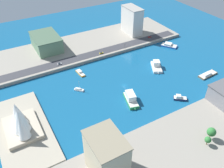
{
  "coord_description": "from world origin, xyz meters",
  "views": [
    {
      "loc": [
        -149.63,
        98.79,
        137.07
      ],
      "look_at": [
        5.28,
        10.49,
        2.09
      ],
      "focal_mm": 37.49,
      "sensor_mm": 36.0,
      "label": 1
    }
  ],
  "objects_px": {
    "barge_flat_brown": "(208,75)",
    "patrol_launch_navy": "(180,98)",
    "sailboat_small_white": "(79,90)",
    "hotel_broad_white": "(132,20)",
    "ferry_green_doubledeck": "(131,98)",
    "van_white": "(59,64)",
    "ferry_white_commuter": "(156,66)",
    "terminal_long_green": "(46,42)",
    "office_block_beige": "(106,157)",
    "catamaran_blue": "(169,45)",
    "traffic_light_waterfront": "(125,45)",
    "taxi_yellow_cab": "(101,53)",
    "opera_landmark": "(20,122)",
    "water_taxi_orange": "(80,73)",
    "pickup_red": "(150,37)"
  },
  "relations": [
    {
      "from": "catamaran_blue",
      "to": "office_block_beige",
      "type": "distance_m",
      "value": 189.78
    },
    {
      "from": "office_block_beige",
      "to": "taxi_yellow_cab",
      "type": "xyz_separation_m",
      "value": [
        135.01,
        -66.64,
        -14.98
      ]
    },
    {
      "from": "sailboat_small_white",
      "to": "van_white",
      "type": "bearing_deg",
      "value": 2.3
    },
    {
      "from": "van_white",
      "to": "traffic_light_waterfront",
      "type": "height_order",
      "value": "traffic_light_waterfront"
    },
    {
      "from": "ferry_white_commuter",
      "to": "catamaran_blue",
      "type": "relative_size",
      "value": 1.1
    },
    {
      "from": "terminal_long_green",
      "to": "taxi_yellow_cab",
      "type": "distance_m",
      "value": 66.06
    },
    {
      "from": "hotel_broad_white",
      "to": "opera_landmark",
      "type": "height_order",
      "value": "hotel_broad_white"
    },
    {
      "from": "ferry_white_commuter",
      "to": "barge_flat_brown",
      "type": "bearing_deg",
      "value": -135.5
    },
    {
      "from": "office_block_beige",
      "to": "van_white",
      "type": "height_order",
      "value": "office_block_beige"
    },
    {
      "from": "barge_flat_brown",
      "to": "ferry_green_doubledeck",
      "type": "distance_m",
      "value": 90.06
    },
    {
      "from": "sailboat_small_white",
      "to": "ferry_green_doubledeck",
      "type": "distance_m",
      "value": 49.82
    },
    {
      "from": "taxi_yellow_cab",
      "to": "sailboat_small_white",
      "type": "bearing_deg",
      "value": 133.92
    },
    {
      "from": "van_white",
      "to": "ferry_white_commuter",
      "type": "bearing_deg",
      "value": -120.57
    },
    {
      "from": "taxi_yellow_cab",
      "to": "opera_landmark",
      "type": "relative_size",
      "value": 0.13
    },
    {
      "from": "ferry_white_commuter",
      "to": "water_taxi_orange",
      "type": "relative_size",
      "value": 1.51
    },
    {
      "from": "pickup_red",
      "to": "taxi_yellow_cab",
      "type": "height_order",
      "value": "pickup_red"
    },
    {
      "from": "terminal_long_green",
      "to": "office_block_beige",
      "type": "relative_size",
      "value": 1.35
    },
    {
      "from": "hotel_broad_white",
      "to": "office_block_beige",
      "type": "height_order",
      "value": "hotel_broad_white"
    },
    {
      "from": "pickup_red",
      "to": "opera_landmark",
      "type": "bearing_deg",
      "value": 113.39
    },
    {
      "from": "ferry_white_commuter",
      "to": "traffic_light_waterfront",
      "type": "xyz_separation_m",
      "value": [
        47.6,
        9.93,
        5.14
      ]
    },
    {
      "from": "pickup_red",
      "to": "terminal_long_green",
      "type": "bearing_deg",
      "value": 73.61
    },
    {
      "from": "water_taxi_orange",
      "to": "catamaran_blue",
      "type": "bearing_deg",
      "value": -89.73
    },
    {
      "from": "patrol_launch_navy",
      "to": "terminal_long_green",
      "type": "xyz_separation_m",
      "value": [
        144.74,
        75.6,
        10.1
      ]
    },
    {
      "from": "traffic_light_waterfront",
      "to": "patrol_launch_navy",
      "type": "bearing_deg",
      "value": 177.73
    },
    {
      "from": "van_white",
      "to": "opera_landmark",
      "type": "relative_size",
      "value": 0.14
    },
    {
      "from": "barge_flat_brown",
      "to": "van_white",
      "type": "height_order",
      "value": "van_white"
    },
    {
      "from": "water_taxi_orange",
      "to": "office_block_beige",
      "type": "xyz_separation_m",
      "value": [
        -114.27,
        31.2,
        18.1
      ]
    },
    {
      "from": "barge_flat_brown",
      "to": "water_taxi_orange",
      "type": "bearing_deg",
      "value": 58.8
    },
    {
      "from": "patrol_launch_navy",
      "to": "traffic_light_waterfront",
      "type": "relative_size",
      "value": 1.86
    },
    {
      "from": "hotel_broad_white",
      "to": "water_taxi_orange",
      "type": "bearing_deg",
      "value": 117.68
    },
    {
      "from": "ferry_white_commuter",
      "to": "sailboat_small_white",
      "type": "distance_m",
      "value": 87.24
    },
    {
      "from": "water_taxi_orange",
      "to": "patrol_launch_navy",
      "type": "bearing_deg",
      "value": -143.15
    },
    {
      "from": "barge_flat_brown",
      "to": "patrol_launch_navy",
      "type": "relative_size",
      "value": 1.9
    },
    {
      "from": "ferry_white_commuter",
      "to": "terminal_long_green",
      "type": "bearing_deg",
      "value": 43.7
    },
    {
      "from": "sailboat_small_white",
      "to": "hotel_broad_white",
      "type": "bearing_deg",
      "value": -55.1
    },
    {
      "from": "barge_flat_brown",
      "to": "hotel_broad_white",
      "type": "bearing_deg",
      "value": 7.44
    },
    {
      "from": "terminal_long_green",
      "to": "van_white",
      "type": "bearing_deg",
      "value": -179.34
    },
    {
      "from": "ferry_white_commuter",
      "to": "patrol_launch_navy",
      "type": "distance_m",
      "value": 53.0
    },
    {
      "from": "barge_flat_brown",
      "to": "opera_landmark",
      "type": "relative_size",
      "value": 0.68
    },
    {
      "from": "hotel_broad_white",
      "to": "pickup_red",
      "type": "height_order",
      "value": "hotel_broad_white"
    },
    {
      "from": "opera_landmark",
      "to": "catamaran_blue",
      "type": "bearing_deg",
      "value": -74.86
    },
    {
      "from": "taxi_yellow_cab",
      "to": "traffic_light_waterfront",
      "type": "height_order",
      "value": "traffic_light_waterfront"
    },
    {
      "from": "taxi_yellow_cab",
      "to": "terminal_long_green",
      "type": "bearing_deg",
      "value": 49.6
    },
    {
      "from": "terminal_long_green",
      "to": "traffic_light_waterfront",
      "type": "bearing_deg",
      "value": -120.05
    },
    {
      "from": "ferry_green_doubledeck",
      "to": "patrol_launch_navy",
      "type": "distance_m",
      "value": 44.17
    },
    {
      "from": "catamaran_blue",
      "to": "patrol_launch_navy",
      "type": "distance_m",
      "value": 100.35
    },
    {
      "from": "opera_landmark",
      "to": "taxi_yellow_cab",
      "type": "bearing_deg",
      "value": -55.83
    },
    {
      "from": "ferry_green_doubledeck",
      "to": "catamaran_blue",
      "type": "bearing_deg",
      "value": -57.38
    },
    {
      "from": "barge_flat_brown",
      "to": "traffic_light_waterfront",
      "type": "height_order",
      "value": "traffic_light_waterfront"
    },
    {
      "from": "ferry_green_doubledeck",
      "to": "taxi_yellow_cab",
      "type": "bearing_deg",
      "value": -9.53
    }
  ]
}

